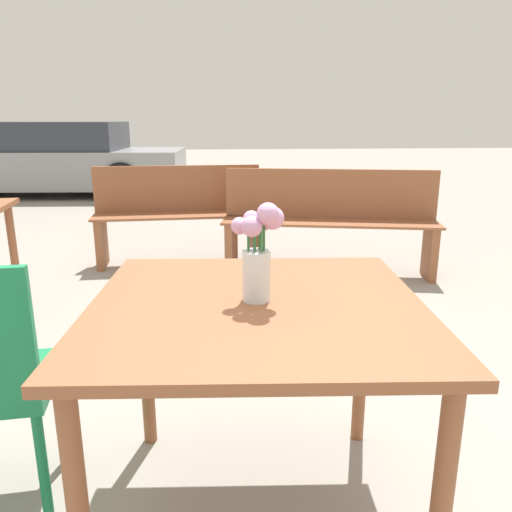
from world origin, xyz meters
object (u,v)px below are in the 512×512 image
at_px(bench_near, 330,217).
at_px(parked_car, 49,160).
at_px(flower_vase, 258,255).
at_px(table_front, 257,332).
at_px(bench_middle, 179,212).

height_order(bench_near, parked_car, parked_car).
xyz_separation_m(flower_vase, bench_near, (0.83, 2.60, -0.41)).
bearing_deg(bench_near, table_front, -107.57).
height_order(flower_vase, bench_near, flower_vase).
distance_m(table_front, bench_middle, 3.08).
xyz_separation_m(bench_near, bench_middle, (-1.26, 0.42, -0.01)).
xyz_separation_m(table_front, bench_middle, (-0.43, 3.04, -0.19)).
bearing_deg(parked_car, flower_vase, -68.89).
xyz_separation_m(bench_near, parked_car, (-3.69, 4.82, 0.11)).
height_order(table_front, flower_vase, flower_vase).
bearing_deg(flower_vase, bench_near, 72.42).
bearing_deg(table_front, flower_vase, 74.10).
height_order(bench_middle, parked_car, parked_car).
bearing_deg(parked_car, table_front, -68.95).
xyz_separation_m(flower_vase, bench_middle, (-0.43, 3.03, -0.42)).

